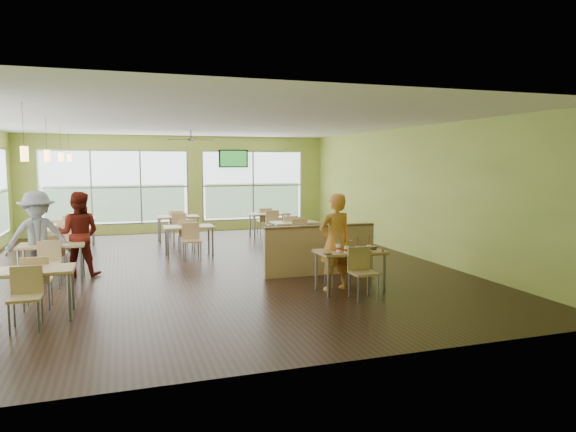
# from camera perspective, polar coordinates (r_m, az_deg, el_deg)

# --- Properties ---
(room) EXTENTS (12.00, 12.04, 3.20)m
(room) POSITION_cam_1_polar(r_m,az_deg,el_deg) (11.48, -8.63, 2.29)
(room) COLOR black
(room) RESTS_ON ground
(window_bays) EXTENTS (9.24, 10.24, 2.38)m
(window_bays) POSITION_cam_1_polar(r_m,az_deg,el_deg) (14.42, -21.14, 2.20)
(window_bays) COLOR white
(window_bays) RESTS_ON room
(main_table) EXTENTS (1.22, 1.52, 0.87)m
(main_table) POSITION_cam_1_polar(r_m,az_deg,el_deg) (9.33, 6.90, -4.54)
(main_table) COLOR tan
(main_table) RESTS_ON floor
(half_wall_divider) EXTENTS (2.40, 0.14, 1.04)m
(half_wall_divider) POSITION_cam_1_polar(r_m,az_deg,el_deg) (10.66, 3.58, -3.77)
(half_wall_divider) COLOR tan
(half_wall_divider) RESTS_ON floor
(dining_tables) EXTENTS (6.92, 8.72, 0.87)m
(dining_tables) POSITION_cam_1_polar(r_m,az_deg,el_deg) (13.15, -14.33, -1.61)
(dining_tables) COLOR tan
(dining_tables) RESTS_ON floor
(pendant_lights) EXTENTS (0.11, 7.31, 0.86)m
(pendant_lights) POSITION_cam_1_polar(r_m,az_deg,el_deg) (12.04, -24.52, 6.05)
(pendant_lights) COLOR #2D2119
(pendant_lights) RESTS_ON ceiling
(ceiling_fan) EXTENTS (1.25, 1.25, 0.29)m
(ceiling_fan) POSITION_cam_1_polar(r_m,az_deg,el_deg) (14.44, -10.72, 8.34)
(ceiling_fan) COLOR #2D2119
(ceiling_fan) RESTS_ON ceiling
(tv_backwall) EXTENTS (1.00, 0.07, 0.60)m
(tv_backwall) POSITION_cam_1_polar(r_m,az_deg,el_deg) (17.59, -6.09, 6.36)
(tv_backwall) COLOR black
(tv_backwall) RESTS_ON wall_back
(man_plaid) EXTENTS (0.71, 0.52, 1.78)m
(man_plaid) POSITION_cam_1_polar(r_m,az_deg,el_deg) (9.36, 5.26, -2.89)
(man_plaid) COLOR #E55119
(man_plaid) RESTS_ON floor
(patron_maroon) EXTENTS (0.97, 0.83, 1.74)m
(patron_maroon) POSITION_cam_1_polar(r_m,az_deg,el_deg) (11.32, -22.23, -1.86)
(patron_maroon) COLOR #5E160D
(patron_maroon) RESTS_ON floor
(patron_grey) EXTENTS (1.24, 0.83, 1.78)m
(patron_grey) POSITION_cam_1_polar(r_m,az_deg,el_deg) (11.00, -26.04, -2.12)
(patron_grey) COLOR slate
(patron_grey) RESTS_ON floor
(cup_blue) EXTENTS (0.10, 0.10, 0.37)m
(cup_blue) POSITION_cam_1_polar(r_m,az_deg,el_deg) (9.09, 5.66, -3.57)
(cup_blue) COLOR white
(cup_blue) RESTS_ON main_table
(cup_yellow) EXTENTS (0.09, 0.09, 0.33)m
(cup_yellow) POSITION_cam_1_polar(r_m,az_deg,el_deg) (9.00, 6.51, -3.72)
(cup_yellow) COLOR white
(cup_yellow) RESTS_ON main_table
(cup_red_near) EXTENTS (0.08, 0.08, 0.30)m
(cup_red_near) POSITION_cam_1_polar(r_m,az_deg,el_deg) (9.08, 7.70, -3.68)
(cup_red_near) COLOR white
(cup_red_near) RESTS_ON main_table
(cup_red_far) EXTENTS (0.09, 0.09, 0.31)m
(cup_red_far) POSITION_cam_1_polar(r_m,az_deg,el_deg) (9.20, 8.99, -3.56)
(cup_red_far) COLOR white
(cup_red_far) RESTS_ON main_table
(food_basket) EXTENTS (0.23, 0.23, 0.05)m
(food_basket) POSITION_cam_1_polar(r_m,az_deg,el_deg) (9.52, 9.28, -3.46)
(food_basket) COLOR black
(food_basket) RESTS_ON main_table
(ketchup_cup) EXTENTS (0.05, 0.05, 0.02)m
(ketchup_cup) POSITION_cam_1_polar(r_m,az_deg,el_deg) (9.31, 10.51, -3.81)
(ketchup_cup) COLOR maroon
(ketchup_cup) RESTS_ON main_table
(wrapper_left) EXTENTS (0.18, 0.17, 0.04)m
(wrapper_left) POSITION_cam_1_polar(r_m,az_deg,el_deg) (8.86, 4.39, -4.16)
(wrapper_left) COLOR #A3834F
(wrapper_left) RESTS_ON main_table
(wrapper_mid) EXTENTS (0.23, 0.22, 0.05)m
(wrapper_mid) POSITION_cam_1_polar(r_m,az_deg,el_deg) (9.39, 7.04, -3.57)
(wrapper_mid) COLOR #A3834F
(wrapper_mid) RESTS_ON main_table
(wrapper_right) EXTENTS (0.18, 0.17, 0.04)m
(wrapper_right) POSITION_cam_1_polar(r_m,az_deg,el_deg) (9.13, 8.87, -3.92)
(wrapper_right) COLOR #A3834F
(wrapper_right) RESTS_ON main_table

